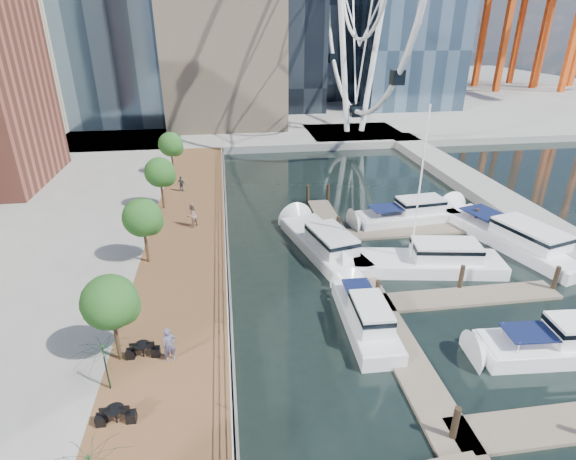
# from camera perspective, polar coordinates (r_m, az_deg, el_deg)

# --- Properties ---
(ground) EXTENTS (520.00, 520.00, 0.00)m
(ground) POSITION_cam_1_polar(r_m,az_deg,el_deg) (22.18, 10.18, -21.68)
(ground) COLOR black
(ground) RESTS_ON ground
(boardwalk) EXTENTS (6.00, 60.00, 1.00)m
(boardwalk) POSITION_cam_1_polar(r_m,az_deg,el_deg) (33.30, -12.86, -3.56)
(boardwalk) COLOR brown
(boardwalk) RESTS_ON ground
(seawall) EXTENTS (0.25, 60.00, 1.00)m
(seawall) POSITION_cam_1_polar(r_m,az_deg,el_deg) (33.14, -7.69, -3.26)
(seawall) COLOR #595954
(seawall) RESTS_ON ground
(land_far) EXTENTS (200.00, 114.00, 1.00)m
(land_far) POSITION_cam_1_polar(r_m,az_deg,el_deg) (117.49, -5.55, 17.08)
(land_far) COLOR gray
(land_far) RESTS_ON ground
(breakwater) EXTENTS (4.00, 60.00, 1.00)m
(breakwater) POSITION_cam_1_polar(r_m,az_deg,el_deg) (45.60, 26.87, 2.18)
(breakwater) COLOR gray
(breakwater) RESTS_ON ground
(pier) EXTENTS (14.00, 12.00, 1.00)m
(pier) POSITION_cam_1_polar(r_m,az_deg,el_deg) (70.90, 8.37, 11.91)
(pier) COLOR gray
(pier) RESTS_ON ground
(railing) EXTENTS (0.10, 60.00, 1.05)m
(railing) POSITION_cam_1_polar(r_m,az_deg,el_deg) (32.68, -7.97, -1.69)
(railing) COLOR white
(railing) RESTS_ON boardwalk
(floating_docks) EXTENTS (16.00, 34.00, 2.60)m
(floating_docks) POSITION_cam_1_polar(r_m,az_deg,el_deg) (31.89, 18.57, -5.65)
(floating_docks) COLOR #6D6051
(floating_docks) RESTS_ON ground
(port_cranes) EXTENTS (40.00, 52.00, 38.00)m
(port_cranes) POSITION_cam_1_polar(r_m,az_deg,el_deg) (132.30, 28.12, 23.91)
(port_cranes) COLOR #D84C14
(port_cranes) RESTS_ON ground
(street_trees) EXTENTS (2.60, 42.60, 4.60)m
(street_trees) POSITION_cam_1_polar(r_m,az_deg,el_deg) (31.15, -18.02, 1.51)
(street_trees) COLOR #3F2B1C
(street_trees) RESTS_ON ground
(cafe_tables) EXTENTS (2.50, 13.70, 0.74)m
(cafe_tables) POSITION_cam_1_polar(r_m,az_deg,el_deg) (19.64, -21.01, -25.32)
(cafe_tables) COLOR black
(cafe_tables) RESTS_ON ground
(yacht_foreground) EXTENTS (9.63, 3.18, 2.15)m
(yacht_foreground) POSITION_cam_1_polar(r_m,az_deg,el_deg) (28.54, 31.12, -13.36)
(yacht_foreground) COLOR white
(yacht_foreground) RESTS_ON ground
(pedestrian_near) EXTENTS (0.77, 0.63, 1.81)m
(pedestrian_near) POSITION_cam_1_polar(r_m,az_deg,el_deg) (22.94, -14.84, -13.94)
(pedestrian_near) COLOR #4B4A63
(pedestrian_near) RESTS_ON boardwalk
(pedestrian_mid) EXTENTS (1.18, 1.20, 1.96)m
(pedestrian_mid) POSITION_cam_1_polar(r_m,az_deg,el_deg) (36.74, -12.11, 1.83)
(pedestrian_mid) COLOR gray
(pedestrian_mid) RESTS_ON boardwalk
(pedestrian_far) EXTENTS (0.95, 0.77, 1.51)m
(pedestrian_far) POSITION_cam_1_polar(r_m,az_deg,el_deg) (45.10, -13.38, 5.73)
(pedestrian_far) COLOR #343941
(pedestrian_far) RESTS_ON boardwalk
(moored_yachts) EXTENTS (21.40, 31.60, 11.50)m
(moored_yachts) POSITION_cam_1_polar(r_m,az_deg,el_deg) (33.46, 18.19, -5.07)
(moored_yachts) COLOR white
(moored_yachts) RESTS_ON ground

